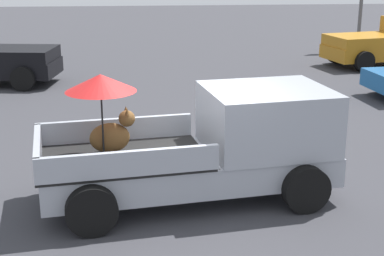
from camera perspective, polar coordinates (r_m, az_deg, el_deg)
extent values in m
plane|color=#38383D|center=(10.17, -0.31, -6.98)|extent=(80.00, 80.00, 0.00)
cylinder|color=black|center=(11.38, 7.12, -2.29)|extent=(0.83, 0.39, 0.80)
cylinder|color=black|center=(9.70, 11.23, -5.96)|extent=(0.83, 0.39, 0.80)
cylinder|color=black|center=(10.70, -10.73, -3.74)|extent=(0.83, 0.39, 0.80)
cylinder|color=black|center=(8.89, -9.94, -8.08)|extent=(0.83, 0.39, 0.80)
cube|color=#9EA3AD|center=(9.95, -0.31, -3.97)|extent=(5.21, 2.51, 0.50)
cube|color=#9EA3AD|center=(10.10, 7.42, 0.93)|extent=(2.35, 2.15, 1.08)
cube|color=#4C606B|center=(10.45, 12.59, 2.33)|extent=(0.31, 1.71, 0.64)
cube|color=black|center=(9.67, -6.97, -2.97)|extent=(3.04, 2.23, 0.06)
cube|color=#9EA3AD|center=(10.46, -7.64, -0.12)|extent=(2.78, 0.51, 0.40)
cube|color=#9EA3AD|center=(8.73, -6.27, -3.55)|extent=(2.78, 0.51, 0.40)
cube|color=#9EA3AD|center=(9.54, -15.08, -2.25)|extent=(0.37, 1.83, 0.40)
ellipsoid|color=brown|center=(9.79, -8.18, -0.98)|extent=(0.72, 0.42, 0.52)
sphere|color=brown|center=(9.73, -6.50, 0.94)|extent=(0.32, 0.32, 0.28)
cone|color=brown|center=(9.77, -6.59, 1.86)|extent=(0.10, 0.10, 0.12)
cone|color=brown|center=(9.61, -6.46, 1.62)|extent=(0.10, 0.10, 0.12)
cylinder|color=black|center=(9.53, -8.89, 0.49)|extent=(0.03, 0.03, 1.15)
cone|color=red|center=(9.36, -9.08, 4.46)|extent=(1.31, 1.31, 0.28)
cylinder|color=black|center=(23.46, 14.15, 7.20)|extent=(0.80, 0.42, 0.76)
cylinder|color=black|center=(21.90, 16.75, 6.33)|extent=(0.80, 0.42, 0.76)
cube|color=#B27219|center=(22.91, 16.80, 8.34)|extent=(3.02, 2.34, 0.40)
cylinder|color=black|center=(18.78, -16.47, 4.70)|extent=(0.79, 0.37, 0.76)
cylinder|color=black|center=(20.54, -14.78, 5.83)|extent=(0.79, 0.37, 0.76)
cube|color=black|center=(19.75, -17.39, 7.03)|extent=(2.93, 2.17, 0.40)
cylinder|color=black|center=(18.77, 18.49, 4.36)|extent=(0.68, 0.28, 0.66)
cylinder|color=#59595B|center=(27.31, 16.49, 12.13)|extent=(0.16, 0.16, 4.37)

